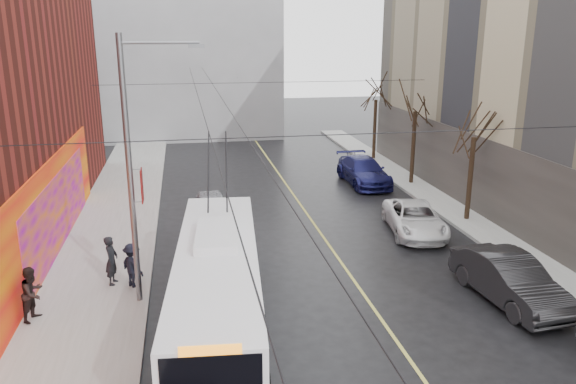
{
  "coord_description": "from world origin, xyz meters",
  "views": [
    {
      "loc": [
        -4.52,
        -8.18,
        9.03
      ],
      "look_at": [
        -0.67,
        12.32,
        3.05
      ],
      "focal_mm": 35.0,
      "sensor_mm": 36.0,
      "label": 1
    }
  ],
  "objects_px": {
    "tree_mid": "(416,98)",
    "parked_car_d": "(364,171)",
    "parked_car_b": "(509,279)",
    "tree_far": "(376,89)",
    "trolleybus": "(218,289)",
    "pedestrian_a": "(112,260)",
    "pedestrian_c": "(132,265)",
    "streetlight_pole": "(134,166)",
    "parked_car_c": "(415,219)",
    "following_car": "(211,208)",
    "tree_near": "(475,121)",
    "pedestrian_b": "(33,293)"
  },
  "relations": [
    {
      "from": "tree_mid",
      "to": "parked_car_d",
      "type": "relative_size",
      "value": 1.21
    },
    {
      "from": "parked_car_b",
      "to": "tree_far",
      "type": "bearing_deg",
      "value": 78.28
    },
    {
      "from": "trolleybus",
      "to": "pedestrian_a",
      "type": "distance_m",
      "value": 5.38
    },
    {
      "from": "pedestrian_c",
      "to": "streetlight_pole",
      "type": "bearing_deg",
      "value": 160.8
    },
    {
      "from": "trolleybus",
      "to": "pedestrian_a",
      "type": "xyz_separation_m",
      "value": [
        -3.58,
        3.99,
        -0.43
      ]
    },
    {
      "from": "parked_car_c",
      "to": "following_car",
      "type": "xyz_separation_m",
      "value": [
        -9.18,
        3.25,
        0.03
      ]
    },
    {
      "from": "following_car",
      "to": "parked_car_c",
      "type": "bearing_deg",
      "value": -19.15
    },
    {
      "from": "tree_far",
      "to": "parked_car_c",
      "type": "relative_size",
      "value": 1.32
    },
    {
      "from": "following_car",
      "to": "tree_far",
      "type": "bearing_deg",
      "value": 44.04
    },
    {
      "from": "tree_mid",
      "to": "tree_near",
      "type": "bearing_deg",
      "value": -90.0
    },
    {
      "from": "tree_near",
      "to": "tree_mid",
      "type": "bearing_deg",
      "value": 90.0
    },
    {
      "from": "tree_far",
      "to": "parked_car_d",
      "type": "height_order",
      "value": "tree_far"
    },
    {
      "from": "pedestrian_b",
      "to": "tree_near",
      "type": "bearing_deg",
      "value": -46.67
    },
    {
      "from": "streetlight_pole",
      "to": "tree_near",
      "type": "xyz_separation_m",
      "value": [
        15.14,
        6.0,
        0.13
      ]
    },
    {
      "from": "tree_near",
      "to": "parked_car_d",
      "type": "distance_m",
      "value": 9.24
    },
    {
      "from": "streetlight_pole",
      "to": "tree_near",
      "type": "bearing_deg",
      "value": 21.62
    },
    {
      "from": "trolleybus",
      "to": "pedestrian_b",
      "type": "height_order",
      "value": "trolleybus"
    },
    {
      "from": "parked_car_d",
      "to": "pedestrian_b",
      "type": "height_order",
      "value": "pedestrian_b"
    },
    {
      "from": "parked_car_c",
      "to": "following_car",
      "type": "relative_size",
      "value": 1.17
    },
    {
      "from": "streetlight_pole",
      "to": "parked_car_b",
      "type": "bearing_deg",
      "value": -9.94
    },
    {
      "from": "trolleybus",
      "to": "following_car",
      "type": "height_order",
      "value": "trolleybus"
    },
    {
      "from": "parked_car_d",
      "to": "pedestrian_a",
      "type": "xyz_separation_m",
      "value": [
        -13.52,
        -12.26,
        0.26
      ]
    },
    {
      "from": "streetlight_pole",
      "to": "tree_far",
      "type": "xyz_separation_m",
      "value": [
        15.14,
        20.0,
        0.3
      ]
    },
    {
      "from": "tree_near",
      "to": "tree_far",
      "type": "bearing_deg",
      "value": 90.0
    },
    {
      "from": "pedestrian_a",
      "to": "trolleybus",
      "type": "bearing_deg",
      "value": -128.04
    },
    {
      "from": "tree_mid",
      "to": "parked_car_b",
      "type": "xyz_separation_m",
      "value": [
        -2.76,
        -15.17,
        -4.43
      ]
    },
    {
      "from": "tree_far",
      "to": "parked_car_d",
      "type": "bearing_deg",
      "value": -114.21
    },
    {
      "from": "pedestrian_a",
      "to": "parked_car_c",
      "type": "bearing_deg",
      "value": -65.29
    },
    {
      "from": "tree_near",
      "to": "pedestrian_c",
      "type": "relative_size",
      "value": 3.93
    },
    {
      "from": "tree_mid",
      "to": "following_car",
      "type": "bearing_deg",
      "value": -158.73
    },
    {
      "from": "parked_car_d",
      "to": "pedestrian_a",
      "type": "distance_m",
      "value": 18.25
    },
    {
      "from": "parked_car_d",
      "to": "pedestrian_c",
      "type": "bearing_deg",
      "value": -136.45
    },
    {
      "from": "tree_near",
      "to": "parked_car_b",
      "type": "xyz_separation_m",
      "value": [
        -2.76,
        -8.17,
        -4.15
      ]
    },
    {
      "from": "tree_near",
      "to": "pedestrian_c",
      "type": "distance_m",
      "value": 16.81
    },
    {
      "from": "parked_car_d",
      "to": "parked_car_c",
      "type": "bearing_deg",
      "value": -93.69
    },
    {
      "from": "streetlight_pole",
      "to": "tree_far",
      "type": "height_order",
      "value": "streetlight_pole"
    },
    {
      "from": "pedestrian_b",
      "to": "pedestrian_c",
      "type": "xyz_separation_m",
      "value": [
        2.91,
        1.9,
        -0.08
      ]
    },
    {
      "from": "trolleybus",
      "to": "parked_car_d",
      "type": "height_order",
      "value": "trolleybus"
    },
    {
      "from": "tree_near",
      "to": "pedestrian_b",
      "type": "xyz_separation_m",
      "value": [
        -18.49,
        -6.78,
        -3.93
      ]
    },
    {
      "from": "streetlight_pole",
      "to": "pedestrian_a",
      "type": "bearing_deg",
      "value": 128.46
    },
    {
      "from": "tree_near",
      "to": "parked_car_c",
      "type": "bearing_deg",
      "value": -161.5
    },
    {
      "from": "streetlight_pole",
      "to": "pedestrian_b",
      "type": "bearing_deg",
      "value": -166.89
    },
    {
      "from": "tree_mid",
      "to": "parked_car_b",
      "type": "bearing_deg",
      "value": -100.29
    },
    {
      "from": "streetlight_pole",
      "to": "trolleybus",
      "type": "height_order",
      "value": "streetlight_pole"
    },
    {
      "from": "pedestrian_b",
      "to": "tree_mid",
      "type": "bearing_deg",
      "value": -30.11
    },
    {
      "from": "tree_mid",
      "to": "parked_car_c",
      "type": "distance_m",
      "value": 9.81
    },
    {
      "from": "streetlight_pole",
      "to": "parked_car_c",
      "type": "xyz_separation_m",
      "value": [
        11.94,
        4.93,
        -4.16
      ]
    },
    {
      "from": "pedestrian_a",
      "to": "tree_far",
      "type": "bearing_deg",
      "value": -31.38
    },
    {
      "from": "parked_car_b",
      "to": "trolleybus",
      "type": "bearing_deg",
      "value": 177.23
    },
    {
      "from": "following_car",
      "to": "pedestrian_a",
      "type": "height_order",
      "value": "pedestrian_a"
    }
  ]
}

